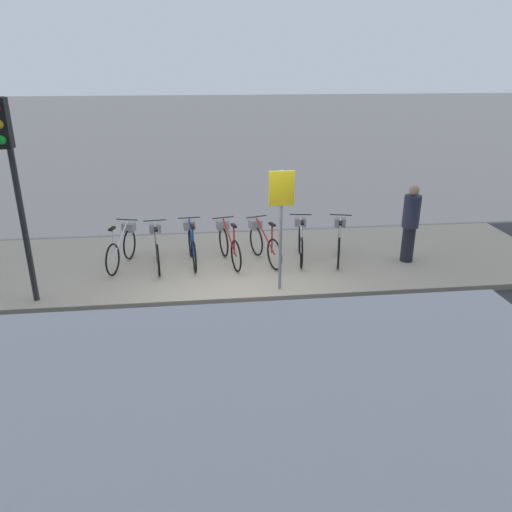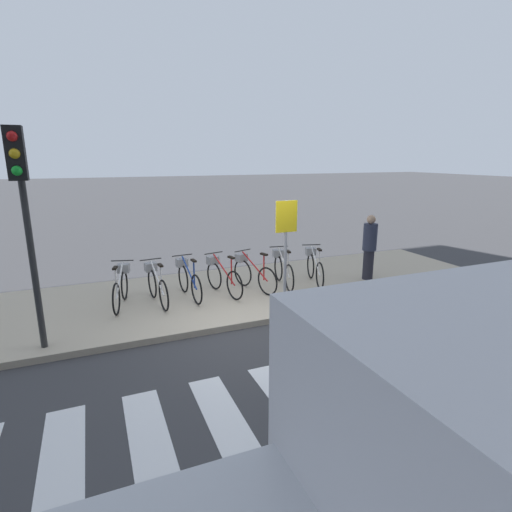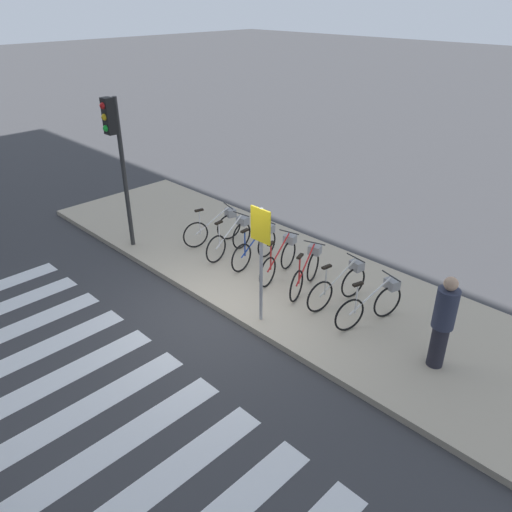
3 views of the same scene
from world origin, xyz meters
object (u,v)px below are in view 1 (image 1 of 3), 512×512
object	(u,v)px
traffic_light	(10,161)
parked_bicycle_3	(228,243)
parked_bicycle_0	(123,245)
parked_bicycle_4	(263,241)
sign_post	(281,211)
parked_bicycle_1	(157,246)
pedestrian	(410,222)
parked_bicycle_2	(192,243)
parked_bicycle_6	(339,240)
parked_bicycle_5	(301,239)

from	to	relation	value
traffic_light	parked_bicycle_3	bearing A→B (deg)	23.62
parked_bicycle_0	parked_bicycle_4	world-z (taller)	same
sign_post	traffic_light	bearing A→B (deg)	-179.31
parked_bicycle_1	parked_bicycle_3	xyz separation A→B (m)	(1.45, 0.05, 0.00)
parked_bicycle_3	parked_bicycle_4	world-z (taller)	same
pedestrian	traffic_light	xyz separation A→B (m)	(-7.18, -1.14, 1.61)
parked_bicycle_2	sign_post	world-z (taller)	sign_post
parked_bicycle_0	pedestrian	bearing A→B (deg)	-4.49
parked_bicycle_4	pedestrian	world-z (taller)	pedestrian
parked_bicycle_3	sign_post	distance (m)	2.01
parked_bicycle_4	sign_post	world-z (taller)	sign_post
parked_bicycle_0	traffic_light	xyz separation A→B (m)	(-1.33, -1.60, 2.04)
parked_bicycle_0	parked_bicycle_4	distance (m)	2.87
parked_bicycle_0	parked_bicycle_2	world-z (taller)	same
parked_bicycle_3	parked_bicycle_6	bearing A→B (deg)	-2.23
parked_bicycle_0	parked_bicycle_5	world-z (taller)	same
parked_bicycle_4	pedestrian	distance (m)	3.04
pedestrian	traffic_light	size ratio (longest dim) A/B	0.47
parked_bicycle_0	parked_bicycle_2	xyz separation A→B (m)	(1.39, -0.02, 0.00)
traffic_light	parked_bicycle_0	bearing A→B (deg)	50.26
parked_bicycle_0	pedestrian	xyz separation A→B (m)	(5.86, -0.46, 0.43)
parked_bicycle_3	sign_post	world-z (taller)	sign_post
pedestrian	traffic_light	bearing A→B (deg)	-171.01
parked_bicycle_6	parked_bicycle_5	bearing A→B (deg)	171.62
parked_bicycle_5	parked_bicycle_1	bearing A→B (deg)	-178.51
parked_bicycle_2	parked_bicycle_5	bearing A→B (deg)	-0.81
parked_bicycle_1	parked_bicycle_2	xyz separation A→B (m)	(0.70, 0.11, 0.00)
pedestrian	sign_post	size ratio (longest dim) A/B	0.74
parked_bicycle_3	parked_bicycle_5	size ratio (longest dim) A/B	0.99
parked_bicycle_3	parked_bicycle_6	distance (m)	2.33
parked_bicycle_3	sign_post	bearing A→B (deg)	-59.98
parked_bicycle_2	parked_bicycle_5	xyz separation A→B (m)	(2.28, -0.03, 0.00)
parked_bicycle_2	sign_post	size ratio (longest dim) A/B	0.69
parked_bicycle_1	parked_bicycle_5	xyz separation A→B (m)	(2.98, 0.08, 0.00)
parked_bicycle_0	parked_bicycle_6	size ratio (longest dim) A/B	1.01
parked_bicycle_2	parked_bicycle_5	distance (m)	2.28
parked_bicycle_1	traffic_light	bearing A→B (deg)	-143.98
parked_bicycle_1	parked_bicycle_6	xyz separation A→B (m)	(3.78, -0.04, 0.00)
parked_bicycle_0	parked_bicycle_3	size ratio (longest dim) A/B	0.99
parked_bicycle_0	pedestrian	distance (m)	5.89
parked_bicycle_4	parked_bicycle_5	size ratio (longest dim) A/B	0.97
parked_bicycle_2	parked_bicycle_0	bearing A→B (deg)	179.18
pedestrian	parked_bicycle_5	bearing A→B (deg)	169.43
parked_bicycle_5	sign_post	xyz separation A→B (m)	(-0.68, -1.49, 1.08)
parked_bicycle_6	sign_post	xyz separation A→B (m)	(-1.48, -1.37, 1.08)
sign_post	parked_bicycle_6	bearing A→B (deg)	42.85
parked_bicycle_2	parked_bicycle_3	xyz separation A→B (m)	(0.75, -0.06, 0.00)
parked_bicycle_0	sign_post	distance (m)	3.53
traffic_light	parked_bicycle_2	bearing A→B (deg)	30.12
traffic_light	parked_bicycle_1	bearing A→B (deg)	36.02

